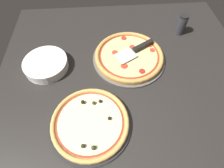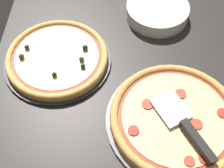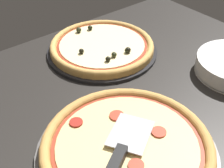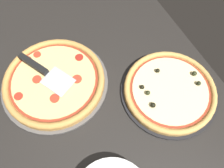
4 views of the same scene
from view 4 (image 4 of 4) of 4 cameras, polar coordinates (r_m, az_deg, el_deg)
ground_plane at (r=84.13cm, az=-11.78°, el=-1.11°), size 132.36×108.35×3.60cm
pizza_pan_front at (r=83.50cm, az=-14.44°, el=0.33°), size 39.10×39.10×1.00cm
pizza_front at (r=81.82cm, az=-14.75°, el=1.00°), size 36.75×36.75×3.00cm
pizza_pan_back at (r=81.84cm, az=14.75°, el=-1.98°), size 34.87×34.87×1.00cm
pizza_back at (r=80.32cm, az=15.02°, el=-1.43°), size 32.78×32.78×3.69cm
serving_spatula at (r=83.20cm, az=-18.30°, el=3.95°), size 22.79×16.19×2.00cm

